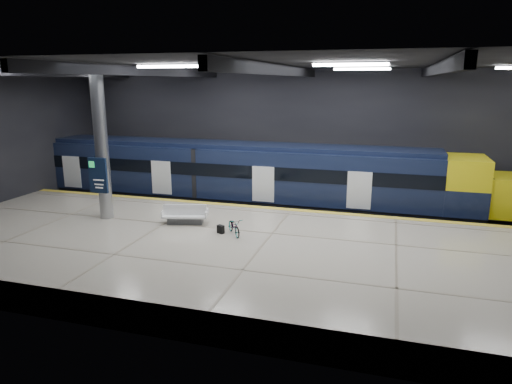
% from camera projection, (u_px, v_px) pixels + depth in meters
% --- Properties ---
extents(ground, '(30.00, 30.00, 0.00)m').
position_uv_depth(ground, '(278.00, 250.00, 20.37)').
color(ground, black).
rests_on(ground, ground).
extents(room_shell, '(30.10, 16.10, 8.05)m').
position_uv_depth(room_shell, '(279.00, 121.00, 19.02)').
color(room_shell, black).
rests_on(room_shell, ground).
extents(platform, '(30.00, 11.00, 1.10)m').
position_uv_depth(platform, '(263.00, 258.00, 17.91)').
color(platform, beige).
rests_on(platform, ground).
extents(safety_strip, '(30.00, 0.40, 0.01)m').
position_uv_depth(safety_strip, '(291.00, 210.00, 22.67)').
color(safety_strip, yellow).
rests_on(safety_strip, platform).
extents(rails, '(30.00, 1.52, 0.16)m').
position_uv_depth(rails, '(301.00, 214.00, 25.48)').
color(rails, gray).
rests_on(rails, ground).
extents(train, '(29.40, 2.84, 3.79)m').
position_uv_depth(train, '(249.00, 177.00, 25.84)').
color(train, black).
rests_on(train, ground).
extents(bench, '(2.15, 1.30, 0.89)m').
position_uv_depth(bench, '(185.00, 217.00, 20.41)').
color(bench, '#595B60').
rests_on(bench, platform).
extents(bicycle, '(1.21, 1.39, 0.72)m').
position_uv_depth(bicycle, '(234.00, 226.00, 18.92)').
color(bicycle, '#99999E').
rests_on(bicycle, platform).
extents(pannier_bag, '(0.35, 0.29, 0.35)m').
position_uv_depth(pannier_bag, '(221.00, 229.00, 19.13)').
color(pannier_bag, black).
rests_on(pannier_bag, platform).
extents(info_column, '(0.90, 0.78, 6.90)m').
position_uv_depth(info_column, '(101.00, 146.00, 20.56)').
color(info_column, '#9EA0A5').
rests_on(info_column, platform).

